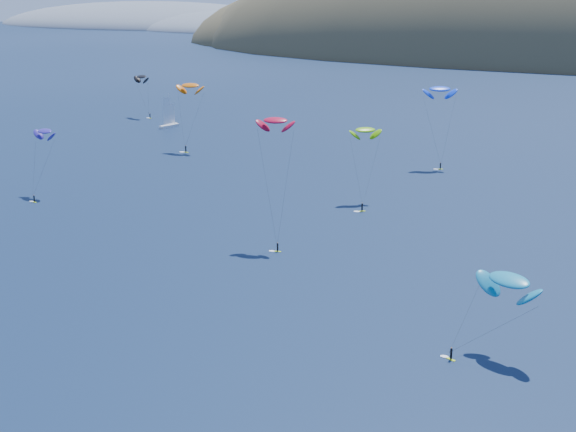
# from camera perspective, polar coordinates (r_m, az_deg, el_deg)

# --- Properties ---
(headland) EXTENTS (460.00, 250.00, 60.00)m
(headland) POSITION_cam_1_polar(r_m,az_deg,el_deg) (941.44, -8.22, 13.05)
(headland) COLOR slate
(headland) RESTS_ON ground
(sailboat) EXTENTS (9.35, 8.01, 11.34)m
(sailboat) POSITION_cam_1_polar(r_m,az_deg,el_deg) (276.12, -8.45, 6.46)
(sailboat) COLOR silver
(sailboat) RESTS_ON ground
(kitesurfer_1) EXTENTS (8.60, 7.29, 21.04)m
(kitesurfer_1) POSITION_cam_1_polar(r_m,az_deg,el_deg) (235.11, -6.97, 9.19)
(kitesurfer_1) COLOR #C4EB1A
(kitesurfer_1) RESTS_ON ground
(kitesurfer_3) EXTENTS (7.73, 14.05, 17.76)m
(kitesurfer_3) POSITION_cam_1_polar(r_m,az_deg,el_deg) (179.23, 5.52, 6.10)
(kitesurfer_3) COLOR #C4EB1A
(kitesurfer_3) RESTS_ON ground
(kitesurfer_4) EXTENTS (9.50, 8.60, 22.83)m
(kitesurfer_4) POSITION_cam_1_polar(r_m,az_deg,el_deg) (215.76, 10.75, 8.86)
(kitesurfer_4) COLOR #C4EB1A
(kitesurfer_4) RESTS_ON ground
(kitesurfer_5) EXTENTS (11.52, 9.48, 12.82)m
(kitesurfer_5) POSITION_cam_1_polar(r_m,az_deg,el_deg) (107.71, 15.45, -4.41)
(kitesurfer_5) COLOR #C4EB1A
(kitesurfer_5) RESTS_ON ground
(kitesurfer_9) EXTENTS (7.67, 8.68, 24.91)m
(kitesurfer_9) POSITION_cam_1_polar(r_m,az_deg,el_deg) (147.32, -0.90, 6.79)
(kitesurfer_9) COLOR #C4EB1A
(kitesurfer_9) RESTS_ON ground
(kitesurfer_10) EXTENTS (7.29, 10.59, 16.46)m
(kitesurfer_10) POSITION_cam_1_polar(r_m,az_deg,el_deg) (192.02, -16.93, 5.78)
(kitesurfer_10) COLOR #C4EB1A
(kitesurfer_10) RESTS_ON ground
(kitesurfer_12) EXTENTS (9.82, 6.20, 16.61)m
(kitesurfer_12) POSITION_cam_1_polar(r_m,az_deg,el_deg) (298.37, -10.38, 9.71)
(kitesurfer_12) COLOR #C4EB1A
(kitesurfer_12) RESTS_ON ground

